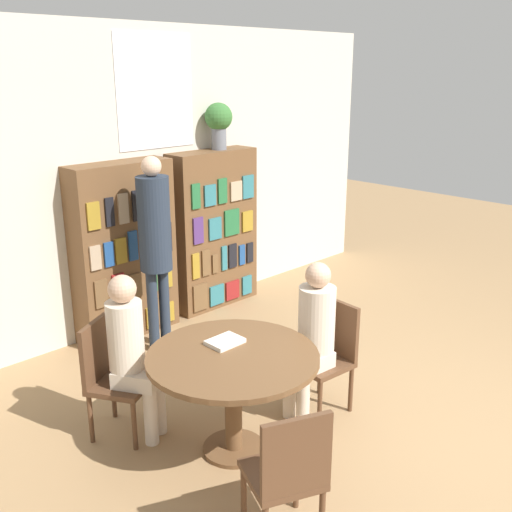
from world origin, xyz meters
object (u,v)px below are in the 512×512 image
Objects in this scene: chair_left_side at (111,373)px; librarian_standing at (155,235)px; seated_reader_right at (313,331)px; chair_near_camera at (288,471)px; flower_vase at (219,121)px; chair_far_side at (328,351)px; bookshelf_left at (124,251)px; bookshelf_right at (214,230)px; reading_table at (233,372)px; seated_reader_left at (132,348)px.

librarian_standing reaches higher than chair_left_side.
seated_reader_right is 1.82m from librarian_standing.
seated_reader_right is at bearing -85.06° from librarian_standing.
chair_near_camera is at bearing 63.00° from chair_left_side.
flower_vase is 0.56× the size of chair_far_side.
bookshelf_right is (1.15, 0.00, -0.00)m from bookshelf_left.
seated_reader_left is at bearing 120.38° from reading_table.
flower_vase is 0.42× the size of reading_table.
chair_near_camera is at bearing -124.60° from bookshelf_right.
reading_table is at bearing -129.85° from flower_vase.
bookshelf_left is 3.20m from chair_near_camera.
chair_left_side is 0.70× the size of seated_reader_left.
reading_table is 0.93m from chair_far_side.
bookshelf_left is at bearing -179.99° from bookshelf_right.
bookshelf_left is at bearing 92.21° from librarian_standing.
chair_far_side is (0.92, -0.09, -0.14)m from reading_table.
flower_vase reaches higher than reading_table.
bookshelf_left is at bearing -179.78° from flower_vase.
bookshelf_right is at bearing -174.03° from seated_reader_left.
flower_vase reaches higher than bookshelf_left.
chair_far_side is 0.47× the size of librarian_standing.
chair_left_side is 0.47× the size of librarian_standing.
bookshelf_right is 2.61m from seated_reader_left.
librarian_standing is (0.59, 1.69, 0.51)m from reading_table.
chair_far_side is at bearing -5.62° from reading_table.
chair_far_side is 0.70× the size of seated_reader_left.
seated_reader_right is at bearing -113.43° from bookshelf_right.
seated_reader_left is 1.00× the size of seated_reader_right.
bookshelf_right is 1.27m from librarian_standing.
flower_vase reaches higher than chair_left_side.
librarian_standing is (0.96, 2.53, 0.65)m from chair_near_camera.
chair_left_side is at bearing 63.00° from chair_far_side.
reading_table is 0.75m from seated_reader_right.
seated_reader_right is at bearing 117.06° from seated_reader_left.
chair_near_camera is at bearing -107.25° from bookshelf_left.
flower_vase reaches higher than librarian_standing.
flower_vase reaches higher than bookshelf_right.
bookshelf_left is at bearing 9.95° from seated_reader_right.
flower_vase is 0.27× the size of librarian_standing.
chair_near_camera is 0.70× the size of seated_reader_left.
chair_near_camera is at bearing 126.00° from chair_far_side.
librarian_standing is (0.97, 1.04, 0.43)m from seated_reader_left.
flower_vase is at bearing 50.15° from reading_table.
seated_reader_left is (-1.30, 0.73, 0.22)m from chair_far_side.
bookshelf_right is at bearing -13.82° from chair_far_side.
chair_left_side is (-0.10, 1.64, 0.00)m from chair_near_camera.
reading_table is 0.63× the size of librarian_standing.
bookshelf_left reaches higher than seated_reader_right.
bookshelf_left is 1.99× the size of chair_far_side.
reading_table is 1.34× the size of chair_left_side.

